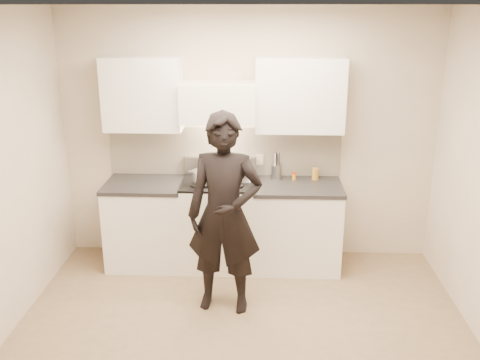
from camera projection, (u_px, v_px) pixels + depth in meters
The scene contains 11 objects.
ground_plane at pixel (241, 341), 4.50m from camera, with size 4.00×4.00×0.00m, color #8B7253.
room_shell at pixel (236, 147), 4.36m from camera, with size 4.04×3.54×2.70m.
stove at pixel (219, 223), 5.72m from camera, with size 0.76×0.65×0.96m.
counter_right at pixel (296, 225), 5.69m from camera, with size 0.92×0.67×0.92m.
counter_left at pixel (147, 223), 5.76m from camera, with size 0.82×0.67×0.92m.
wok at pixel (230, 167), 5.64m from camera, with size 0.39×0.49×0.32m.
stock_pot at pixel (202, 177), 5.44m from camera, with size 0.29×0.25×0.14m.
utensil_crock at pixel (276, 171), 5.70m from camera, with size 0.11×0.11×0.29m.
spice_jar at pixel (294, 176), 5.68m from camera, with size 0.04×0.04×0.09m.
oil_glass at pixel (315, 174), 5.69m from camera, with size 0.07×0.07×0.13m.
person at pixel (225, 215), 4.75m from camera, with size 0.67×0.44×1.84m, color black.
Camera 1 is at (0.15, -3.85, 2.71)m, focal length 40.00 mm.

